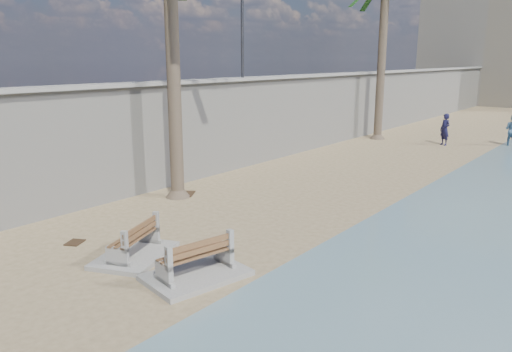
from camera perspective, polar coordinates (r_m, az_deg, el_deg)
The scene contains 8 objects.
ground_plane at distance 9.52m, azimuth -25.33°, elevation -15.25°, with size 140.00×140.00×0.00m, color #927B59.
seawall at distance 26.92m, azimuth 9.34°, elevation 7.58°, with size 0.45×70.00×3.50m, color gray.
wall_cap at distance 26.81m, azimuth 9.49°, elevation 11.41°, with size 0.80×70.00×0.12m, color gray.
bench_near at distance 11.52m, azimuth -13.74°, elevation -7.42°, with size 1.91×2.25×0.80m.
bench_far at distance 10.27m, azimuth -6.91°, elevation -9.61°, with size 1.74×2.23×0.83m.
person_a at distance 27.34m, azimuth 20.80°, elevation 5.25°, with size 0.67×0.45×1.86m, color #131334.
debris_c at distance 16.54m, azimuth -8.15°, elevation -2.03°, with size 0.72×0.57×0.03m, color #382616.
debris_d at distance 12.91m, azimuth -20.00°, elevation -7.15°, with size 0.44×0.35×0.03m, color #382616.
Camera 1 is at (7.73, -3.47, 4.35)m, focal length 35.00 mm.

